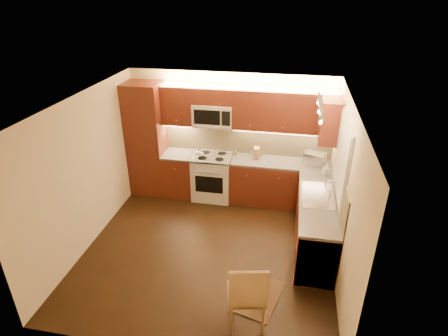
% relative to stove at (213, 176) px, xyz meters
% --- Properties ---
extents(floor, '(4.00, 4.00, 0.01)m').
position_rel_stove_xyz_m(floor, '(0.30, -1.68, -0.46)').
color(floor, black).
rests_on(floor, ground).
extents(ceiling, '(4.00, 4.00, 0.01)m').
position_rel_stove_xyz_m(ceiling, '(0.30, -1.68, 2.04)').
color(ceiling, beige).
rests_on(ceiling, ground).
extents(wall_back, '(4.00, 0.01, 2.50)m').
position_rel_stove_xyz_m(wall_back, '(0.30, 0.32, 0.79)').
color(wall_back, beige).
rests_on(wall_back, ground).
extents(wall_front, '(4.00, 0.01, 2.50)m').
position_rel_stove_xyz_m(wall_front, '(0.30, -3.67, 0.79)').
color(wall_front, beige).
rests_on(wall_front, ground).
extents(wall_left, '(0.01, 4.00, 2.50)m').
position_rel_stove_xyz_m(wall_left, '(-1.70, -1.68, 0.79)').
color(wall_left, beige).
rests_on(wall_left, ground).
extents(wall_right, '(0.01, 4.00, 2.50)m').
position_rel_stove_xyz_m(wall_right, '(2.30, -1.68, 0.79)').
color(wall_right, beige).
rests_on(wall_right, ground).
extents(pantry, '(0.70, 0.60, 2.30)m').
position_rel_stove_xyz_m(pantry, '(-1.35, 0.02, 0.69)').
color(pantry, '#4A1A0F').
rests_on(pantry, floor).
extents(base_cab_back_left, '(0.62, 0.60, 0.86)m').
position_rel_stove_xyz_m(base_cab_back_left, '(-0.69, 0.02, -0.03)').
color(base_cab_back_left, '#4A1A0F').
rests_on(base_cab_back_left, floor).
extents(counter_back_left, '(0.62, 0.60, 0.04)m').
position_rel_stove_xyz_m(counter_back_left, '(-0.69, 0.02, 0.42)').
color(counter_back_left, '#383533').
rests_on(counter_back_left, base_cab_back_left).
extents(base_cab_back_right, '(1.92, 0.60, 0.86)m').
position_rel_stove_xyz_m(base_cab_back_right, '(1.34, 0.02, -0.03)').
color(base_cab_back_right, '#4A1A0F').
rests_on(base_cab_back_right, floor).
extents(counter_back_right, '(1.92, 0.60, 0.04)m').
position_rel_stove_xyz_m(counter_back_right, '(1.34, 0.02, 0.42)').
color(counter_back_right, '#383533').
rests_on(counter_back_right, base_cab_back_right).
extents(base_cab_right, '(0.60, 2.00, 0.86)m').
position_rel_stove_xyz_m(base_cab_right, '(2.00, -1.28, -0.03)').
color(base_cab_right, '#4A1A0F').
rests_on(base_cab_right, floor).
extents(counter_right, '(0.60, 2.00, 0.04)m').
position_rel_stove_xyz_m(counter_right, '(2.00, -1.28, 0.42)').
color(counter_right, '#383533').
rests_on(counter_right, base_cab_right).
extents(dishwasher, '(0.58, 0.60, 0.84)m').
position_rel_stove_xyz_m(dishwasher, '(2.00, -1.98, -0.03)').
color(dishwasher, silver).
rests_on(dishwasher, floor).
extents(backsplash_back, '(3.30, 0.02, 0.60)m').
position_rel_stove_xyz_m(backsplash_back, '(0.65, 0.31, 0.74)').
color(backsplash_back, tan).
rests_on(backsplash_back, wall_back).
extents(backsplash_right, '(0.02, 2.00, 0.60)m').
position_rel_stove_xyz_m(backsplash_right, '(2.29, -1.28, 0.74)').
color(backsplash_right, tan).
rests_on(backsplash_right, wall_right).
extents(upper_cab_back_left, '(0.62, 0.35, 0.75)m').
position_rel_stove_xyz_m(upper_cab_back_left, '(-0.69, 0.15, 1.42)').
color(upper_cab_back_left, '#4A1A0F').
rests_on(upper_cab_back_left, wall_back).
extents(upper_cab_back_right, '(1.92, 0.35, 0.75)m').
position_rel_stove_xyz_m(upper_cab_back_right, '(1.34, 0.15, 1.42)').
color(upper_cab_back_right, '#4A1A0F').
rests_on(upper_cab_back_right, wall_back).
extents(upper_cab_bridge, '(0.76, 0.35, 0.31)m').
position_rel_stove_xyz_m(upper_cab_bridge, '(0.00, 0.15, 1.63)').
color(upper_cab_bridge, '#4A1A0F').
rests_on(upper_cab_bridge, wall_back).
extents(upper_cab_right_corner, '(0.35, 0.50, 0.75)m').
position_rel_stove_xyz_m(upper_cab_right_corner, '(2.12, -0.28, 1.42)').
color(upper_cab_right_corner, '#4A1A0F').
rests_on(upper_cab_right_corner, wall_right).
extents(stove, '(0.76, 0.65, 0.92)m').
position_rel_stove_xyz_m(stove, '(0.00, 0.00, 0.00)').
color(stove, silver).
rests_on(stove, floor).
extents(microwave, '(0.76, 0.38, 0.44)m').
position_rel_stove_xyz_m(microwave, '(0.00, 0.14, 1.26)').
color(microwave, silver).
rests_on(microwave, wall_back).
extents(window_frame, '(0.03, 1.44, 1.24)m').
position_rel_stove_xyz_m(window_frame, '(2.29, -1.12, 1.14)').
color(window_frame, silver).
rests_on(window_frame, wall_right).
extents(window_blinds, '(0.02, 1.36, 1.16)m').
position_rel_stove_xyz_m(window_blinds, '(2.27, -1.12, 1.14)').
color(window_blinds, silver).
rests_on(window_blinds, wall_right).
extents(sink, '(0.52, 0.86, 0.15)m').
position_rel_stove_xyz_m(sink, '(2.00, -1.12, 0.52)').
color(sink, silver).
rests_on(sink, counter_right).
extents(faucet, '(0.20, 0.04, 0.30)m').
position_rel_stove_xyz_m(faucet, '(2.18, -1.12, 0.59)').
color(faucet, silver).
rests_on(faucet, counter_right).
extents(track_light_bar, '(0.04, 1.20, 0.03)m').
position_rel_stove_xyz_m(track_light_bar, '(1.85, -1.27, 2.00)').
color(track_light_bar, silver).
rests_on(track_light_bar, ceiling).
extents(kettle, '(0.20, 0.20, 0.21)m').
position_rel_stove_xyz_m(kettle, '(-0.23, -0.11, 0.56)').
color(kettle, silver).
rests_on(kettle, stove).
extents(toaster_oven, '(0.45, 0.39, 0.22)m').
position_rel_stove_xyz_m(toaster_oven, '(1.96, 0.06, 0.55)').
color(toaster_oven, silver).
rests_on(toaster_oven, counter_back_right).
extents(knife_block, '(0.11, 0.17, 0.22)m').
position_rel_stove_xyz_m(knife_block, '(0.86, 0.10, 0.55)').
color(knife_block, '#9C7C46').
rests_on(knife_block, counter_back_right).
extents(spice_jar_a, '(0.05, 0.05, 0.10)m').
position_rel_stove_xyz_m(spice_jar_a, '(0.74, 0.26, 0.49)').
color(spice_jar_a, silver).
rests_on(spice_jar_a, counter_back_right).
extents(spice_jar_b, '(0.05, 0.05, 0.09)m').
position_rel_stove_xyz_m(spice_jar_b, '(0.44, 0.17, 0.48)').
color(spice_jar_b, brown).
rests_on(spice_jar_b, counter_back_right).
extents(spice_jar_c, '(0.05, 0.05, 0.09)m').
position_rel_stove_xyz_m(spice_jar_c, '(0.78, 0.24, 0.49)').
color(spice_jar_c, silver).
rests_on(spice_jar_c, counter_back_right).
extents(spice_jar_d, '(0.05, 0.05, 0.10)m').
position_rel_stove_xyz_m(spice_jar_d, '(0.93, 0.23, 0.49)').
color(spice_jar_d, olive).
rests_on(spice_jar_d, counter_back_right).
extents(soap_bottle, '(0.11, 0.12, 0.20)m').
position_rel_stove_xyz_m(soap_bottle, '(2.15, -0.34, 0.54)').
color(soap_bottle, silver).
rests_on(soap_bottle, counter_right).
extents(rug, '(0.75, 0.94, 0.01)m').
position_rel_stove_xyz_m(rug, '(1.23, -2.58, -0.45)').
color(rug, black).
rests_on(rug, floor).
extents(dining_chair, '(0.55, 0.55, 1.05)m').
position_rel_stove_xyz_m(dining_chair, '(1.10, -3.05, 0.06)').
color(dining_chair, '#9C7C46').
rests_on(dining_chair, floor).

